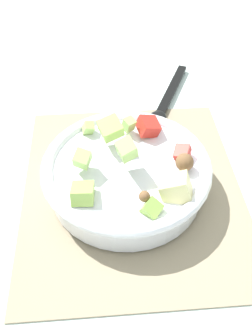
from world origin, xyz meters
name	(u,v)px	position (x,y,z in m)	size (l,w,h in m)	color
ground_plane	(132,189)	(0.00, 0.00, 0.00)	(2.40, 2.40, 0.00)	silver
placemat	(132,188)	(0.00, 0.00, 0.00)	(0.41, 0.35, 0.01)	gray
salad_bowl	(127,171)	(0.00, 0.01, 0.04)	(0.26, 0.26, 0.11)	white
serving_spoon	(164,105)	(0.21, -0.08, 0.01)	(0.23, 0.12, 0.01)	black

